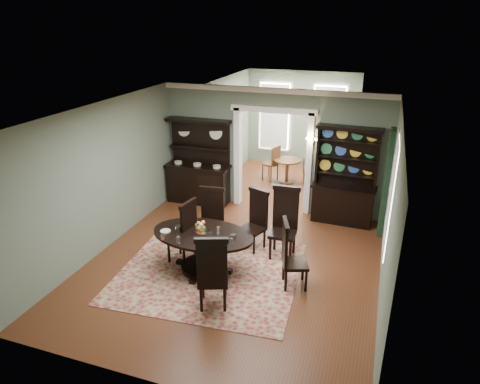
# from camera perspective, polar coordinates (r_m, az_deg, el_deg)

# --- Properties ---
(room) EXTENTS (5.51, 6.01, 3.01)m
(room) POSITION_cam_1_polar(r_m,az_deg,el_deg) (7.75, -1.13, 0.12)
(room) COLOR #5D2F18
(room) RESTS_ON ground
(parlor) EXTENTS (3.51, 3.50, 3.01)m
(parlor) POSITION_cam_1_polar(r_m,az_deg,el_deg) (12.83, 7.33, 8.70)
(parlor) COLOR #5D2F18
(parlor) RESTS_ON ground
(doorway_trim) EXTENTS (2.08, 0.25, 2.57)m
(doorway_trim) POSITION_cam_1_polar(r_m,az_deg,el_deg) (10.41, 4.43, 6.18)
(doorway_trim) COLOR white
(doorway_trim) RESTS_ON floor
(right_window) EXTENTS (0.15, 1.47, 2.12)m
(right_window) POSITION_cam_1_polar(r_m,az_deg,el_deg) (8.16, 19.17, 0.19)
(right_window) COLOR white
(right_window) RESTS_ON wall_right
(wall_sconce) EXTENTS (0.27, 0.21, 0.21)m
(wall_sconce) POSITION_cam_1_polar(r_m,az_deg,el_deg) (10.01, 9.56, 6.88)
(wall_sconce) COLOR #AF782E
(wall_sconce) RESTS_ON back_wall_right
(rug) EXTENTS (3.52, 3.23, 0.01)m
(rug) POSITION_cam_1_polar(r_m,az_deg,el_deg) (8.30, -4.08, -10.57)
(rug) COLOR maroon
(rug) RESTS_ON floor
(dining_table) EXTENTS (2.00, 1.87, 0.77)m
(dining_table) POSITION_cam_1_polar(r_m,az_deg,el_deg) (8.13, -4.94, -6.95)
(dining_table) COLOR black
(dining_table) RESTS_ON rug
(centerpiece) EXTENTS (1.50, 0.97, 0.25)m
(centerpiece) POSITION_cam_1_polar(r_m,az_deg,el_deg) (7.98, -4.95, -5.07)
(centerpiece) COLOR white
(centerpiece) RESTS_ON dining_table
(chair_far_left) EXTENTS (0.55, 0.53, 1.36)m
(chair_far_left) POSITION_cam_1_polar(r_m,az_deg,el_deg) (8.72, -3.80, -3.49)
(chair_far_left) COLOR black
(chair_far_left) RESTS_ON rug
(chair_far_mid) EXTENTS (0.60, 0.59, 1.28)m
(chair_far_mid) POSITION_cam_1_polar(r_m,az_deg,el_deg) (8.82, 2.14, -3.45)
(chair_far_mid) COLOR black
(chair_far_mid) RESTS_ON rug
(chair_far_right) EXTENTS (0.56, 0.53, 1.45)m
(chair_far_right) POSITION_cam_1_polar(r_m,az_deg,el_deg) (8.57, 5.94, -3.71)
(chair_far_right) COLOR black
(chair_far_right) RESTS_ON rug
(chair_end_left) EXTENTS (0.54, 0.56, 1.32)m
(chair_end_left) POSITION_cam_1_polar(r_m,az_deg,el_deg) (8.32, -7.28, -5.13)
(chair_end_left) COLOR black
(chair_end_left) RESTS_ON rug
(chair_end_right) EXTENTS (0.58, 0.60, 1.29)m
(chair_end_right) POSITION_cam_1_polar(r_m,az_deg,el_deg) (7.61, 6.62, -8.07)
(chair_end_right) COLOR black
(chair_end_right) RESTS_ON rug
(chair_near) EXTENTS (0.64, 0.63, 1.38)m
(chair_near) POSITION_cam_1_polar(r_m,az_deg,el_deg) (6.98, -3.69, -10.52)
(chair_near) COLOR black
(chair_near) RESTS_ON rug
(sideboard) EXTENTS (1.66, 0.62, 2.17)m
(sideboard) POSITION_cam_1_polar(r_m,az_deg,el_deg) (11.04, -5.49, 2.41)
(sideboard) COLOR black
(sideboard) RESTS_ON floor
(welsh_dresser) EXTENTS (1.48, 0.59, 2.27)m
(welsh_dresser) POSITION_cam_1_polar(r_m,az_deg,el_deg) (10.16, 13.69, 0.44)
(welsh_dresser) COLOR black
(welsh_dresser) RESTS_ON floor
(parlor_table) EXTENTS (0.76, 0.76, 0.71)m
(parlor_table) POSITION_cam_1_polar(r_m,az_deg,el_deg) (12.43, 6.29, 3.23)
(parlor_table) COLOR #593419
(parlor_table) RESTS_ON parlor_floor
(parlor_chair_left) EXTENTS (0.50, 0.49, 1.06)m
(parlor_chair_left) POSITION_cam_1_polar(r_m,az_deg,el_deg) (12.54, 4.34, 3.99)
(parlor_chair_left) COLOR #593419
(parlor_chair_left) RESTS_ON parlor_floor
(parlor_chair_right) EXTENTS (0.39, 0.38, 0.85)m
(parlor_chair_right) POSITION_cam_1_polar(r_m,az_deg,el_deg) (12.34, 8.88, 2.90)
(parlor_chair_right) COLOR #593419
(parlor_chair_right) RESTS_ON parlor_floor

